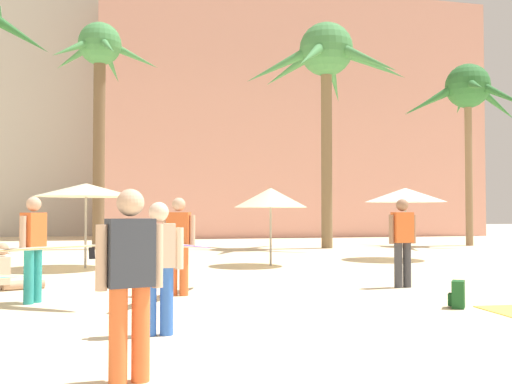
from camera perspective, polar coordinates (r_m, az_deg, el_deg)
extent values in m
plane|color=beige|center=(5.68, 13.88, -16.97)|extent=(120.00, 120.00, 0.00)
cube|color=#DB9989|center=(39.80, 2.57, 6.47)|extent=(23.53, 9.93, 14.60)
cube|color=#BCB7AD|center=(44.88, -19.82, 12.27)|extent=(14.02, 10.01, 24.81)
cylinder|color=brown|center=(24.87, -14.76, 4.28)|extent=(0.47, 0.47, 8.29)
sphere|color=#428447|center=(25.65, -14.68, 13.53)|extent=(1.72, 1.72, 1.72)
cone|color=#428447|center=(25.83, -11.51, 12.54)|extent=(2.14, 0.78, 1.09)
cone|color=#428447|center=(26.73, -13.64, 11.70)|extent=(1.04, 2.02, 1.40)
cone|color=#428447|center=(26.51, -16.98, 12.21)|extent=(1.82, 1.69, 1.10)
cone|color=#428447|center=(24.68, -17.14, 12.98)|extent=(1.77, 1.65, 1.32)
cone|color=#428447|center=(24.23, -13.96, 13.34)|extent=(0.85, 2.10, 1.25)
cylinder|color=brown|center=(24.92, 6.76, 4.18)|extent=(0.46, 0.46, 8.26)
sphere|color=#428447|center=(25.69, 6.72, 13.37)|extent=(2.22, 2.22, 2.22)
cone|color=#428447|center=(26.22, 11.05, 11.90)|extent=(3.13, 0.65, 1.51)
cone|color=#428447|center=(27.31, 7.42, 10.71)|extent=(1.90, 2.78, 2.03)
cone|color=#428447|center=(26.88, 3.29, 11.62)|extent=(1.99, 2.95, 1.42)
cone|color=#428447|center=(25.16, 2.31, 12.00)|extent=(3.04, 0.88, 1.88)
cone|color=#428447|center=(23.70, 5.38, 12.95)|extent=(2.19, 2.72, 1.83)
cone|color=#428447|center=(24.42, 10.44, 12.45)|extent=(2.02, 2.79, 1.88)
cylinder|color=#896B4C|center=(28.17, 19.64, 2.40)|extent=(0.32, 0.32, 7.11)
sphere|color=#2D6B33|center=(28.66, 19.55, 9.52)|extent=(1.96, 1.96, 1.96)
cone|color=#2D6B33|center=(29.73, 21.91, 7.83)|extent=(2.63, 0.93, 1.70)
cone|color=#2D6B33|center=(30.34, 18.99, 8.18)|extent=(1.50, 2.69, 1.14)
cone|color=#2D6B33|center=(29.23, 16.27, 8.32)|extent=(1.95, 2.45, 1.35)
cone|color=#2D6B33|center=(27.86, 16.40, 8.41)|extent=(2.63, 0.79, 1.71)
cone|color=#2D6B33|center=(26.84, 20.24, 9.51)|extent=(1.48, 2.70, 1.15)
cone|color=#2D6B33|center=(27.72, 22.55, 8.48)|extent=(1.50, 2.51, 1.76)
cone|color=#2D6B33|center=(25.63, -21.83, 13.92)|extent=(2.61, 0.61, 1.85)
cylinder|color=gray|center=(19.27, 14.09, -2.95)|extent=(0.06, 0.06, 2.24)
cone|color=white|center=(19.27, 14.07, -0.28)|extent=(2.54, 2.54, 0.44)
cylinder|color=gray|center=(16.57, 1.41, -3.32)|extent=(0.06, 0.06, 2.16)
cone|color=beige|center=(16.57, 1.41, -0.54)|extent=(2.04, 2.04, 0.55)
cylinder|color=gray|center=(16.41, -15.95, -3.11)|extent=(0.06, 0.06, 2.24)
cone|color=beige|center=(16.41, -15.92, 0.18)|extent=(2.69, 2.69, 0.35)
cube|color=#1B5123|center=(9.85, 18.75, -9.23)|extent=(0.32, 0.35, 0.42)
cube|color=#15401C|center=(9.87, 18.05, -9.72)|extent=(0.17, 0.20, 0.18)
cylinder|color=teal|center=(10.36, -20.87, -7.49)|extent=(0.22, 0.22, 0.91)
cylinder|color=teal|center=(10.52, -20.18, -7.41)|extent=(0.22, 0.22, 0.91)
cube|color=orange|center=(10.39, -20.48, -3.41)|extent=(0.40, 0.46, 0.56)
sphere|color=#D1A889|center=(10.39, -20.45, -1.08)|extent=(0.33, 0.33, 0.24)
cylinder|color=#D1A889|center=(10.20, -21.36, -3.63)|extent=(0.14, 0.14, 0.54)
cylinder|color=#D1A889|center=(10.59, -19.63, -3.58)|extent=(0.14, 0.14, 0.54)
ellipsoid|color=beige|center=(10.11, -20.70, -5.09)|extent=(2.51, 1.73, 0.23)
ellipsoid|color=gold|center=(10.11, -20.70, -5.09)|extent=(2.53, 1.76, 0.20)
cube|color=black|center=(9.44, -15.40, -5.65)|extent=(0.10, 0.07, 0.19)
cylinder|color=orange|center=(10.80, -7.93, -7.38)|extent=(0.21, 0.21, 0.90)
cylinder|color=orange|center=(10.75, -6.89, -7.41)|extent=(0.21, 0.21, 0.90)
cube|color=orange|center=(10.73, -7.40, -3.47)|extent=(0.45, 0.35, 0.58)
sphere|color=#D1A889|center=(10.73, -7.39, -1.18)|extent=(0.31, 0.31, 0.24)
cylinder|color=#D1A889|center=(10.80, -8.68, -3.64)|extent=(0.13, 0.13, 0.55)
cylinder|color=#D1A889|center=(10.67, -6.10, -3.67)|extent=(0.13, 0.13, 0.55)
ellipsoid|color=#B2B2B7|center=(10.44, -7.22, -5.10)|extent=(1.77, 2.91, 0.33)
ellipsoid|color=#541BCE|center=(10.44, -7.22, -5.10)|extent=(1.79, 2.93, 0.30)
cube|color=black|center=(9.29, -10.15, -5.54)|extent=(0.07, 0.11, 0.19)
cylinder|color=blue|center=(7.39, -8.53, -10.26)|extent=(0.17, 0.17, 0.81)
cylinder|color=blue|center=(7.38, -10.10, -10.26)|extent=(0.17, 0.17, 0.81)
cube|color=beige|center=(7.32, -9.29, -5.06)|extent=(0.41, 0.24, 0.53)
sphere|color=beige|center=(7.30, -9.27, -1.89)|extent=(0.25, 0.25, 0.24)
cylinder|color=beige|center=(7.33, -7.32, -5.35)|extent=(0.11, 0.11, 0.50)
cylinder|color=beige|center=(7.32, -11.25, -5.33)|extent=(0.11, 0.11, 0.50)
cylinder|color=orange|center=(5.46, -10.95, -13.13)|extent=(0.20, 0.20, 0.83)
cylinder|color=orange|center=(5.41, -13.02, -13.23)|extent=(0.20, 0.20, 0.83)
cube|color=#333842|center=(5.34, -11.93, -5.68)|extent=(0.44, 0.32, 0.59)
sphere|color=#D1A889|center=(5.33, -11.89, -1.00)|extent=(0.29, 0.29, 0.24)
cylinder|color=#D1A889|center=(5.42, -9.39, -6.01)|extent=(0.12, 0.12, 0.56)
cylinder|color=#D1A889|center=(5.28, -14.54, -6.09)|extent=(0.12, 0.12, 0.56)
cylinder|color=tan|center=(12.55, -21.49, -8.20)|extent=(0.76, 0.43, 0.16)
cylinder|color=tan|center=(12.36, -21.27, -8.31)|extent=(0.76, 0.43, 0.16)
cube|color=beige|center=(12.34, -23.08, -6.89)|extent=(0.35, 0.45, 0.52)
sphere|color=tan|center=(12.31, -23.06, -5.04)|extent=(0.31, 0.31, 0.24)
cylinder|color=#3D3D42|center=(12.21, 14.22, -6.76)|extent=(0.18, 0.18, 0.88)
cylinder|color=#3D3D42|center=(12.10, 13.43, -6.81)|extent=(0.18, 0.18, 0.88)
cube|color=orange|center=(12.12, 13.80, -3.30)|extent=(0.42, 0.26, 0.60)
sphere|color=#936B51|center=(12.11, 13.78, -1.22)|extent=(0.26, 0.26, 0.24)
cylinder|color=#936B51|center=(12.26, 14.78, -3.44)|extent=(0.11, 0.11, 0.57)
cylinder|color=#936B51|center=(11.98, 12.80, -3.49)|extent=(0.11, 0.11, 0.57)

